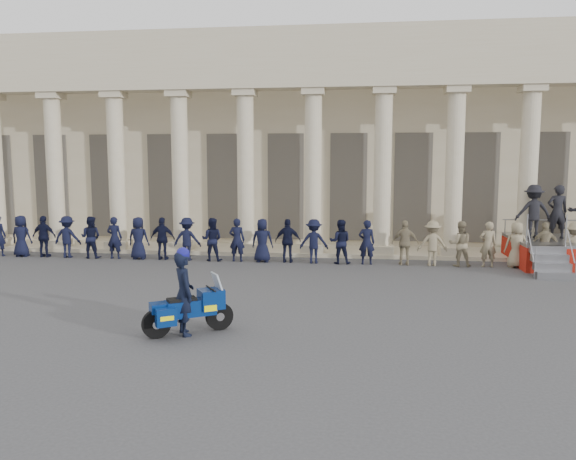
# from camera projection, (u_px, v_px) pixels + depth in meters

# --- Properties ---
(ground) EXTENTS (90.00, 90.00, 0.00)m
(ground) POSITION_uv_depth(u_px,v_px,m) (234.00, 308.00, 13.90)
(ground) COLOR #3D3D3F
(ground) RESTS_ON ground
(building) EXTENTS (40.00, 12.50, 9.00)m
(building) POSITION_uv_depth(u_px,v_px,m) (298.00, 143.00, 27.86)
(building) COLOR #C0B190
(building) RESTS_ON ground
(officer_rank) EXTENTS (22.45, 0.59, 1.57)m
(officer_rank) POSITION_uv_depth(u_px,v_px,m) (288.00, 241.00, 20.04)
(officer_rank) COLOR black
(officer_rank) RESTS_ON ground
(motorcycle) EXTENTS (1.71, 1.33, 1.25)m
(motorcycle) POSITION_uv_depth(u_px,v_px,m) (189.00, 309.00, 11.76)
(motorcycle) COLOR black
(motorcycle) RESTS_ON ground
(rider) EXTENTS (0.70, 0.77, 1.85)m
(rider) POSITION_uv_depth(u_px,v_px,m) (184.00, 292.00, 11.67)
(rider) COLOR black
(rider) RESTS_ON ground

